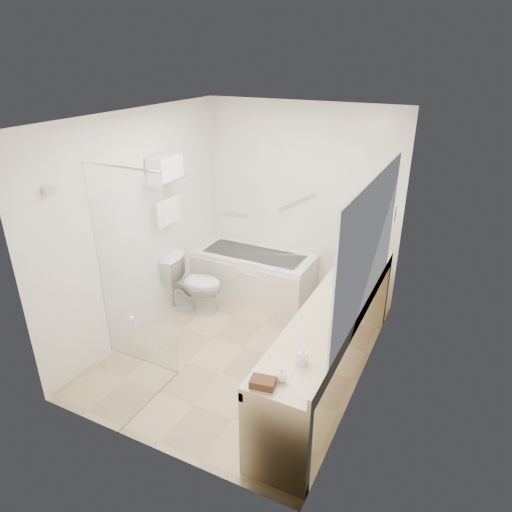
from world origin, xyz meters
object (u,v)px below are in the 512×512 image
at_px(bathtub, 254,272).
at_px(water_bottle_left, 369,252).
at_px(toilet, 194,284).
at_px(amenity_basket, 263,383).
at_px(vanity_counter, 332,328).

bearing_deg(bathtub, water_bottle_left, -5.14).
height_order(bathtub, water_bottle_left, water_bottle_left).
height_order(bathtub, toilet, toilet).
bearing_deg(amenity_basket, water_bottle_left, 86.56).
relative_size(bathtub, amenity_basket, 8.98).
bearing_deg(bathtub, amenity_basket, -62.09).
xyz_separation_m(vanity_counter, water_bottle_left, (0.02, 1.25, 0.29)).
distance_m(amenity_basket, water_bottle_left, 2.51).
distance_m(toilet, amenity_basket, 2.68).
height_order(bathtub, vanity_counter, vanity_counter).
bearing_deg(toilet, vanity_counter, -116.35).
relative_size(vanity_counter, amenity_basket, 15.15).
bearing_deg(water_bottle_left, bathtub, 174.86).
xyz_separation_m(bathtub, vanity_counter, (1.52, -1.39, 0.36)).
xyz_separation_m(toilet, amenity_basket, (1.85, -1.86, 0.53)).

